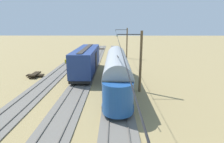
# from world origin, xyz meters

# --- Properties ---
(ground_plane) EXTENTS (220.00, 220.00, 0.00)m
(ground_plane) POSITION_xyz_m (0.00, 0.00, 0.00)
(ground_plane) COLOR #937F51
(track_streetcar_siding) EXTENTS (2.80, 80.00, 0.18)m
(track_streetcar_siding) POSITION_xyz_m (-4.56, -0.31, 0.05)
(track_streetcar_siding) COLOR #666059
(track_streetcar_siding) RESTS_ON ground
(track_adjacent_siding) EXTENTS (2.80, 80.00, 0.18)m
(track_adjacent_siding) POSITION_xyz_m (0.00, -0.31, 0.05)
(track_adjacent_siding) COLOR #666059
(track_adjacent_siding) RESTS_ON ground
(track_third_siding) EXTENTS (2.80, 80.00, 0.18)m
(track_third_siding) POSITION_xyz_m (4.56, -0.31, 0.05)
(track_third_siding) COLOR #666059
(track_third_siding) RESTS_ON ground
(vintage_streetcar) EXTENTS (2.65, 16.52, 4.91)m
(vintage_streetcar) POSITION_xyz_m (-4.56, 5.48, 2.26)
(vintage_streetcar) COLOR #1E4C93
(vintage_streetcar) RESTS_ON ground
(coach_adjacent) EXTENTS (2.96, 12.72, 3.85)m
(coach_adjacent) POSITION_xyz_m (-0.00, -1.22, 2.16)
(coach_adjacent) COLOR navy
(coach_adjacent) RESTS_ON ground
(catenary_pole_foreground) EXTENTS (2.83, 0.28, 6.81)m
(catenary_pole_foreground) POSITION_xyz_m (-7.09, -14.93, 3.56)
(catenary_pole_foreground) COLOR brown
(catenary_pole_foreground) RESTS_ON ground
(catenary_pole_mid_near) EXTENTS (2.83, 0.28, 6.81)m
(catenary_pole_mid_near) POSITION_xyz_m (-7.09, 6.58, 3.56)
(catenary_pole_mid_near) COLOR brown
(catenary_pole_mid_near) RESTS_ON ground
(overhead_wire_run) EXTENTS (2.63, 47.02, 0.18)m
(overhead_wire_run) POSITION_xyz_m (-4.60, 5.84, 6.26)
(overhead_wire_run) COLOR black
(overhead_wire_run) RESTS_ON ground
(spare_tie_stack) EXTENTS (2.40, 2.40, 0.54)m
(spare_tie_stack) POSITION_xyz_m (7.30, 0.79, 0.27)
(spare_tie_stack) COLOR #2D2316
(spare_tie_stack) RESTS_ON ground
(track_end_bumper) EXTENTS (1.80, 0.60, 0.80)m
(track_end_bumper) POSITION_xyz_m (4.56, -8.88, 0.40)
(track_end_bumper) COLOR #B2A519
(track_end_bumper) RESTS_ON ground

